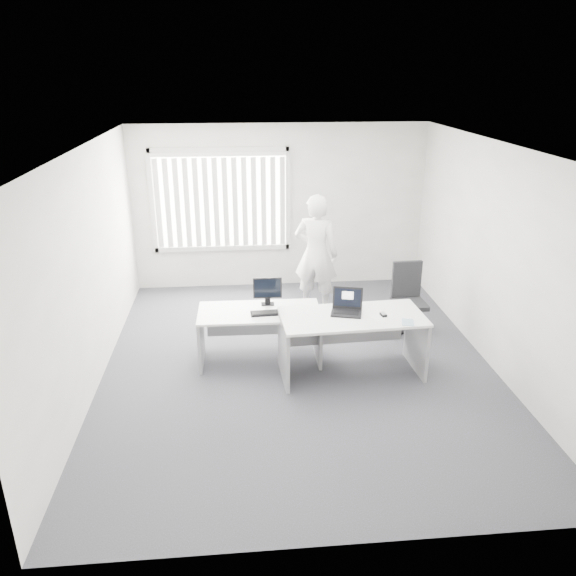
{
  "coord_description": "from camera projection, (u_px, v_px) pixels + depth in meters",
  "views": [
    {
      "loc": [
        -0.74,
        -6.44,
        3.63
      ],
      "look_at": [
        -0.12,
        0.15,
        1.03
      ],
      "focal_mm": 35.0,
      "sensor_mm": 36.0,
      "label": 1
    }
  ],
  "objects": [
    {
      "name": "ground",
      "position": [
        298.0,
        365.0,
        7.36
      ],
      "size": [
        6.0,
        6.0,
        0.0
      ],
      "primitive_type": "plane",
      "color": "#56555D",
      "rests_on": "ground"
    },
    {
      "name": "laptop",
      "position": [
        347.0,
        303.0,
        6.87
      ],
      "size": [
        0.44,
        0.41,
        0.29
      ],
      "primitive_type": null,
      "rotation": [
        0.0,
        0.0,
        -0.26
      ],
      "color": "black",
      "rests_on": "desk_near"
    },
    {
      "name": "keyboard",
      "position": [
        270.0,
        313.0,
        7.13
      ],
      "size": [
        0.5,
        0.19,
        0.02
      ],
      "primitive_type": "cube",
      "rotation": [
        0.0,
        0.0,
        0.05
      ],
      "color": "black",
      "rests_on": "desk_far"
    },
    {
      "name": "blinds",
      "position": [
        221.0,
        203.0,
        9.4
      ],
      "size": [
        2.2,
        0.1,
        1.5
      ],
      "primitive_type": null,
      "color": "silver",
      "rests_on": "wall_back"
    },
    {
      "name": "paper_sheet",
      "position": [
        384.0,
        317.0,
        6.85
      ],
      "size": [
        0.34,
        0.29,
        0.0
      ],
      "primitive_type": "cube",
      "rotation": [
        0.0,
        0.0,
        0.34
      ],
      "color": "white",
      "rests_on": "desk_near"
    },
    {
      "name": "ceiling",
      "position": [
        300.0,
        147.0,
        6.33
      ],
      "size": [
        5.0,
        6.0,
        0.02
      ],
      "primitive_type": "cube",
      "color": "white",
      "rests_on": "wall_back"
    },
    {
      "name": "office_chair",
      "position": [
        408.0,
        311.0,
        8.2
      ],
      "size": [
        0.61,
        0.61,
        1.03
      ],
      "rotation": [
        0.0,
        0.0,
        0.03
      ],
      "color": "black",
      "rests_on": "ground"
    },
    {
      "name": "window",
      "position": [
        221.0,
        200.0,
        9.45
      ],
      "size": [
        2.32,
        0.06,
        1.76
      ],
      "primitive_type": "cube",
      "color": "beige",
      "rests_on": "wall_back"
    },
    {
      "name": "wall_back",
      "position": [
        280.0,
        207.0,
        9.63
      ],
      "size": [
        5.0,
        0.02,
        2.8
      ],
      "primitive_type": "cube",
      "color": "silver",
      "rests_on": "ground"
    },
    {
      "name": "desk_near",
      "position": [
        352.0,
        332.0,
        6.96
      ],
      "size": [
        1.8,
        0.92,
        0.8
      ],
      "rotation": [
        0.0,
        0.0,
        0.05
      ],
      "color": "white",
      "rests_on": "ground"
    },
    {
      "name": "desk_far",
      "position": [
        260.0,
        325.0,
        7.29
      ],
      "size": [
        1.58,
        0.76,
        0.72
      ],
      "rotation": [
        0.0,
        0.0,
        -0.02
      ],
      "color": "white",
      "rests_on": "ground"
    },
    {
      "name": "wall_right",
      "position": [
        496.0,
        258.0,
        7.06
      ],
      "size": [
        0.02,
        6.0,
        2.8
      ],
      "primitive_type": "cube",
      "color": "silver",
      "rests_on": "ground"
    },
    {
      "name": "wall_front",
      "position": [
        345.0,
        398.0,
        4.07
      ],
      "size": [
        5.0,
        0.02,
        2.8
      ],
      "primitive_type": "cube",
      "color": "silver",
      "rests_on": "ground"
    },
    {
      "name": "mouse",
      "position": [
        383.0,
        314.0,
        6.86
      ],
      "size": [
        0.08,
        0.11,
        0.04
      ],
      "primitive_type": null,
      "rotation": [
        0.0,
        0.0,
        0.17
      ],
      "color": "#B5B5B8",
      "rests_on": "paper_sheet"
    },
    {
      "name": "wall_left",
      "position": [
        89.0,
        270.0,
        6.63
      ],
      "size": [
        0.02,
        6.0,
        2.8
      ],
      "primitive_type": "cube",
      "color": "silver",
      "rests_on": "ground"
    },
    {
      "name": "person",
      "position": [
        316.0,
        254.0,
        8.69
      ],
      "size": [
        0.8,
        0.67,
        1.88
      ],
      "primitive_type": "imported",
      "rotation": [
        0.0,
        0.0,
        2.78
      ],
      "color": "silver",
      "rests_on": "ground"
    },
    {
      "name": "booklet",
      "position": [
        408.0,
        322.0,
        6.68
      ],
      "size": [
        0.18,
        0.22,
        0.01
      ],
      "primitive_type": "cube",
      "rotation": [
        0.0,
        0.0,
        -0.25
      ],
      "color": "white",
      "rests_on": "desk_near"
    },
    {
      "name": "monitor",
      "position": [
        268.0,
        291.0,
        7.35
      ],
      "size": [
        0.38,
        0.12,
        0.38
      ],
      "primitive_type": null,
      "rotation": [
        0.0,
        0.0,
        -0.02
      ],
      "color": "black",
      "rests_on": "desk_far"
    }
  ]
}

